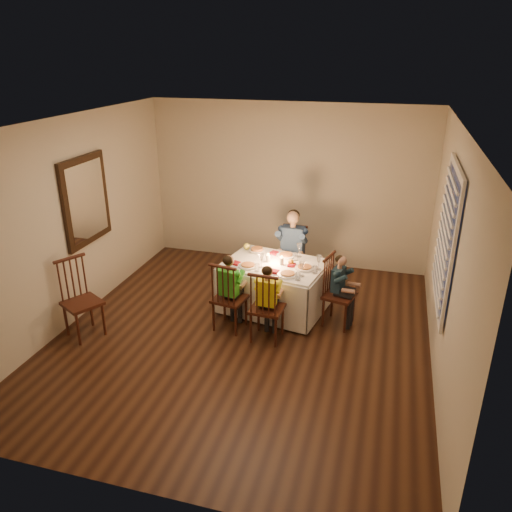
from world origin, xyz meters
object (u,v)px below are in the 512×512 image
(adult, at_px, (291,287))
(child_teal, at_px, (337,324))
(chair_near_right, at_px, (267,338))
(chair_end, at_px, (337,324))
(serving_bowl, at_px, (257,251))
(child_green, at_px, (230,328))
(chair_extra, at_px, (87,335))
(child_yellow, at_px, (267,338))
(chair_adult, at_px, (291,287))
(dining_table, at_px, (274,277))
(chair_near_left, at_px, (230,328))

(adult, height_order, child_teal, adult)
(chair_near_right, distance_m, chair_end, 1.00)
(chair_end, height_order, serving_bowl, serving_bowl)
(adult, height_order, child_green, adult)
(chair_extra, height_order, child_teal, chair_extra)
(child_yellow, bearing_deg, chair_end, -140.50)
(chair_near_right, xyz_separation_m, child_yellow, (0.00, 0.00, 0.00))
(chair_near_right, bearing_deg, child_yellow, -0.00)
(chair_adult, distance_m, chair_end, 1.21)
(chair_extra, height_order, serving_bowl, serving_bowl)
(dining_table, xyz_separation_m, serving_bowl, (-0.32, 0.30, 0.23))
(adult, height_order, serving_bowl, serving_bowl)
(chair_near_left, height_order, serving_bowl, serving_bowl)
(child_green, bearing_deg, chair_end, -151.52)
(chair_adult, bearing_deg, adult, 0.00)
(chair_extra, relative_size, child_teal, 1.05)
(child_teal, bearing_deg, dining_table, 93.09)
(adult, bearing_deg, child_teal, -45.07)
(chair_near_right, bearing_deg, dining_table, -79.79)
(chair_near_left, distance_m, child_yellow, 0.53)
(serving_bowl, bearing_deg, adult, 47.20)
(adult, xyz_separation_m, serving_bowl, (-0.41, -0.44, 0.72))
(adult, distance_m, serving_bowl, 0.94)
(child_green, xyz_separation_m, serving_bowl, (0.10, 0.93, 0.72))
(child_teal, bearing_deg, child_green, 122.89)
(chair_near_right, bearing_deg, chair_extra, 16.64)
(child_yellow, bearing_deg, child_teal, -140.50)
(chair_near_left, bearing_deg, child_green, -0.00)
(dining_table, xyz_separation_m, child_teal, (0.90, -0.16, -0.49))
(chair_adult, relative_size, serving_bowl, 4.42)
(dining_table, bearing_deg, chair_near_left, -113.70)
(dining_table, xyz_separation_m, adult, (0.09, 0.74, -0.49))
(child_yellow, relative_size, child_teal, 1.03)
(chair_near_right, relative_size, adult, 0.78)
(chair_end, bearing_deg, child_teal, 0.00)
(dining_table, height_order, chair_extra, dining_table)
(chair_end, height_order, adult, adult)
(child_green, bearing_deg, serving_bowl, -87.29)
(dining_table, xyz_separation_m, child_yellow, (0.09, -0.75, -0.49))
(chair_near_left, xyz_separation_m, chair_near_right, (0.52, -0.12, 0.00))
(chair_adult, distance_m, chair_near_left, 1.46)
(chair_near_right, height_order, adult, adult)
(chair_end, distance_m, adult, 1.21)
(chair_adult, distance_m, adult, 0.00)
(chair_adult, bearing_deg, chair_end, -45.07)
(chair_end, distance_m, child_teal, 0.00)
(chair_adult, relative_size, adult, 0.78)
(adult, bearing_deg, chair_extra, -134.48)
(child_green, height_order, serving_bowl, serving_bowl)
(chair_near_right, distance_m, serving_bowl, 1.34)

